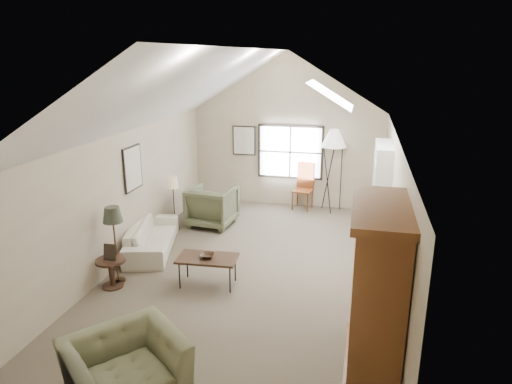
% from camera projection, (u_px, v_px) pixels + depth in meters
% --- Properties ---
extents(room_shell, '(5.01, 8.01, 4.00)m').
position_uv_depth(room_shell, '(251.00, 97.00, 7.73)').
color(room_shell, '#6C5E4D').
rests_on(room_shell, ground).
extents(window, '(1.72, 0.08, 1.42)m').
position_uv_depth(window, '(290.00, 152.00, 11.91)').
color(window, black).
rests_on(window, room_shell).
extents(skylight, '(0.80, 1.20, 0.52)m').
position_uv_depth(skylight, '(332.00, 93.00, 8.29)').
color(skylight, white).
rests_on(skylight, room_shell).
extents(wall_art, '(1.97, 3.71, 0.88)m').
position_uv_depth(wall_art, '(191.00, 154.00, 10.38)').
color(wall_art, black).
rests_on(wall_art, room_shell).
extents(armoire, '(0.60, 1.50, 2.20)m').
position_uv_depth(armoire, '(377.00, 291.00, 5.64)').
color(armoire, brown).
rests_on(armoire, ground).
extents(tv_alcove, '(0.32, 1.30, 2.10)m').
position_uv_depth(tv_alcove, '(381.00, 195.00, 9.32)').
color(tv_alcove, white).
rests_on(tv_alcove, ground).
extents(media_console, '(0.34, 1.18, 0.60)m').
position_uv_depth(media_console, '(376.00, 233.00, 9.57)').
color(media_console, '#382316').
rests_on(media_console, ground).
extents(tv_panel, '(0.05, 0.90, 0.55)m').
position_uv_depth(tv_panel, '(379.00, 205.00, 9.39)').
color(tv_panel, black).
rests_on(tv_panel, media_console).
extents(sofa, '(1.30, 2.19, 0.60)m').
position_uv_depth(sofa, '(152.00, 236.00, 9.40)').
color(sofa, beige).
rests_on(sofa, ground).
extents(armchair_near, '(1.65, 1.67, 0.82)m').
position_uv_depth(armchair_near, '(125.00, 372.00, 5.22)').
color(armchair_near, '#666A4A').
rests_on(armchair_near, ground).
extents(armchair_far, '(1.11, 1.13, 0.94)m').
position_uv_depth(armchair_far, '(212.00, 206.00, 10.74)').
color(armchair_far, '#585D41').
rests_on(armchair_far, ground).
extents(coffee_table, '(1.06, 0.63, 0.53)m').
position_uv_depth(coffee_table, '(208.00, 271.00, 7.98)').
color(coffee_table, '#3C2818').
rests_on(coffee_table, ground).
extents(bowl, '(0.26, 0.26, 0.06)m').
position_uv_depth(bowl, '(207.00, 256.00, 7.89)').
color(bowl, '#352215').
rests_on(bowl, coffee_table).
extents(side_table, '(0.63, 0.63, 0.51)m').
position_uv_depth(side_table, '(112.00, 273.00, 7.92)').
color(side_table, '#322014').
rests_on(side_table, ground).
extents(side_chair, '(0.55, 0.55, 1.21)m').
position_uv_depth(side_chair, '(303.00, 187.00, 11.83)').
color(side_chair, brown).
rests_on(side_chair, ground).
extents(tripod_lamp, '(0.83, 0.83, 2.16)m').
position_uv_depth(tripod_lamp, '(333.00, 170.00, 11.54)').
color(tripod_lamp, white).
rests_on(tripod_lamp, ground).
extents(dark_lamp, '(0.42, 0.42, 1.43)m').
position_uv_depth(dark_lamp, '(115.00, 244.00, 7.97)').
color(dark_lamp, '#252A1E').
rests_on(dark_lamp, ground).
extents(tan_lamp, '(0.31, 0.31, 1.29)m').
position_uv_depth(tan_lamp, '(174.00, 203.00, 10.42)').
color(tan_lamp, tan).
rests_on(tan_lamp, ground).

